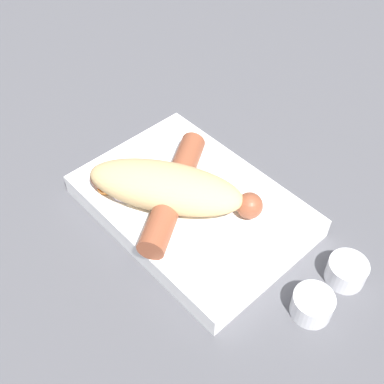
# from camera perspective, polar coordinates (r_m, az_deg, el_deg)

# --- Properties ---
(ground_plane) EXTENTS (3.00, 3.00, 0.00)m
(ground_plane) POSITION_cam_1_polar(r_m,az_deg,el_deg) (0.56, -0.00, -2.49)
(ground_plane) COLOR #4C4C51
(food_tray) EXTENTS (0.25, 0.18, 0.03)m
(food_tray) POSITION_cam_1_polar(r_m,az_deg,el_deg) (0.55, -0.00, -1.62)
(food_tray) COLOR white
(food_tray) RESTS_ON ground_plane
(bread_roll) EXTENTS (0.18, 0.15, 0.04)m
(bread_roll) POSITION_cam_1_polar(r_m,az_deg,el_deg) (0.52, -3.21, 0.64)
(bread_roll) COLOR tan
(bread_roll) RESTS_ON food_tray
(sausage) EXTENTS (0.17, 0.16, 0.03)m
(sausage) POSITION_cam_1_polar(r_m,az_deg,el_deg) (0.53, -2.14, 0.16)
(sausage) COLOR brown
(sausage) RESTS_ON food_tray
(pickled_veggies) EXTENTS (0.08, 0.06, 0.00)m
(pickled_veggies) POSITION_cam_1_polar(r_m,az_deg,el_deg) (0.56, -8.12, 1.35)
(pickled_veggies) COLOR orange
(pickled_veggies) RESTS_ON food_tray
(condiment_cup_near) EXTENTS (0.04, 0.04, 0.03)m
(condiment_cup_near) POSITION_cam_1_polar(r_m,az_deg,el_deg) (0.49, 14.03, -12.92)
(condiment_cup_near) COLOR white
(condiment_cup_near) RESTS_ON ground_plane
(condiment_cup_far) EXTENTS (0.04, 0.04, 0.03)m
(condiment_cup_far) POSITION_cam_1_polar(r_m,az_deg,el_deg) (0.52, 17.80, -9.03)
(condiment_cup_far) COLOR white
(condiment_cup_far) RESTS_ON ground_plane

